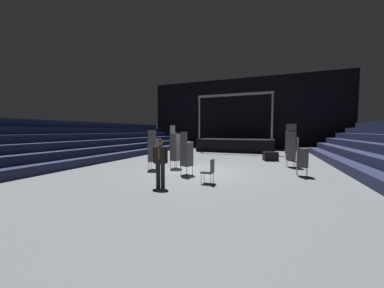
% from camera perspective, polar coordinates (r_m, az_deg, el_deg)
% --- Properties ---
extents(ground_plane, '(22.00, 30.00, 0.10)m').
position_cam_1_polar(ground_plane, '(10.45, 2.40, -7.72)').
color(ground_plane, '#515459').
extents(arena_end_wall, '(22.00, 0.30, 8.00)m').
position_cam_1_polar(arena_end_wall, '(25.01, 13.46, 8.13)').
color(arena_end_wall, black).
rests_on(arena_end_wall, ground_plane).
extents(bleacher_bank_left, '(4.50, 24.00, 2.70)m').
position_cam_1_polar(bleacher_bank_left, '(16.09, -27.35, 0.90)').
color(bleacher_bank_left, '#191E38').
rests_on(bleacher_bank_left, ground_plane).
extents(stage_riser, '(7.06, 2.86, 5.34)m').
position_cam_1_polar(stage_riser, '(20.58, 11.73, -0.13)').
color(stage_riser, black).
rests_on(stage_riser, ground_plane).
extents(man_with_tie, '(0.57, 0.26, 1.73)m').
position_cam_1_polar(man_with_tie, '(7.46, -8.67, -4.33)').
color(man_with_tie, black).
rests_on(man_with_tie, ground_plane).
extents(chair_stack_front_left, '(0.46, 0.46, 1.71)m').
position_cam_1_polar(chair_stack_front_left, '(10.42, 27.86, -3.12)').
color(chair_stack_front_left, '#B2B5BA').
rests_on(chair_stack_front_left, ground_plane).
extents(chair_stack_front_right, '(0.50, 0.50, 1.88)m').
position_cam_1_polar(chair_stack_front_right, '(17.38, -4.73, 0.13)').
color(chair_stack_front_right, '#B2B5BA').
rests_on(chair_stack_front_right, ground_plane).
extents(chair_stack_mid_left, '(0.51, 0.51, 2.05)m').
position_cam_1_polar(chair_stack_mid_left, '(10.99, -10.53, -1.54)').
color(chair_stack_mid_left, '#B2B5BA').
rests_on(chair_stack_mid_left, ground_plane).
extents(chair_stack_mid_right, '(0.53, 0.53, 2.39)m').
position_cam_1_polar(chair_stack_mid_right, '(12.77, 25.50, -0.36)').
color(chair_stack_mid_right, '#B2B5BA').
rests_on(chair_stack_mid_right, ground_plane).
extents(chair_stack_mid_centre, '(0.52, 0.52, 2.31)m').
position_cam_1_polar(chair_stack_mid_centre, '(11.20, -4.56, -0.75)').
color(chair_stack_mid_centre, '#B2B5BA').
rests_on(chair_stack_mid_centre, ground_plane).
extents(chair_stack_rear_left, '(0.57, 0.57, 1.96)m').
position_cam_1_polar(chair_stack_rear_left, '(9.49, -1.51, -2.55)').
color(chair_stack_rear_left, '#B2B5BA').
rests_on(chair_stack_rear_left, ground_plane).
extents(chair_stack_rear_right, '(0.58, 0.58, 2.48)m').
position_cam_1_polar(chair_stack_rear_right, '(15.67, 25.18, 0.48)').
color(chair_stack_rear_right, '#B2B5BA').
rests_on(chair_stack_rear_right, ground_plane).
extents(equipment_road_case, '(1.04, 0.84, 0.59)m').
position_cam_1_polar(equipment_road_case, '(14.95, 20.64, -3.16)').
color(equipment_road_case, black).
rests_on(equipment_road_case, ground_plane).
extents(loose_chair_near_man, '(0.44, 0.44, 0.95)m').
position_cam_1_polar(loose_chair_near_man, '(8.01, 4.73, -6.99)').
color(loose_chair_near_man, '#B2B5BA').
rests_on(loose_chair_near_man, ground_plane).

